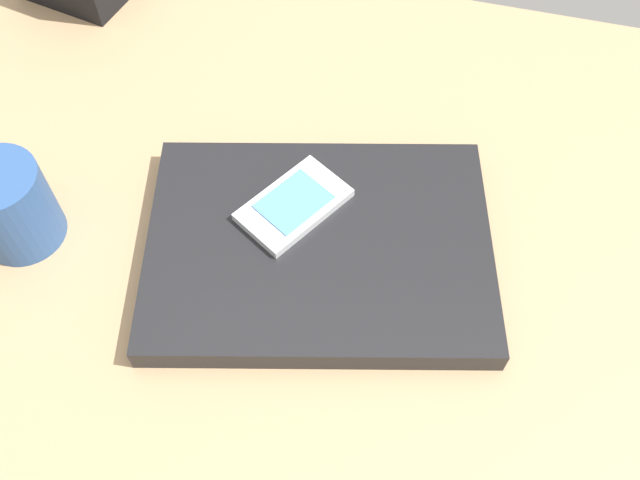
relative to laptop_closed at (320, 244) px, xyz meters
The scene contains 4 objects.
desk_surface 7.53cm from the laptop_closed, behind, with size 120.00×80.00×3.00cm, color tan.
laptop_closed is the anchor object (origin of this frame).
cell_phone_on_laptop 4.41cm from the laptop_closed, 38.56° to the right, with size 10.21×11.64×1.01cm.
coffee_mug 28.41cm from the laptop_closed, 10.28° to the left, with size 10.90×7.71×8.51cm.
Camera 1 is at (-1.85, 33.29, 58.24)cm, focal length 39.25 mm.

